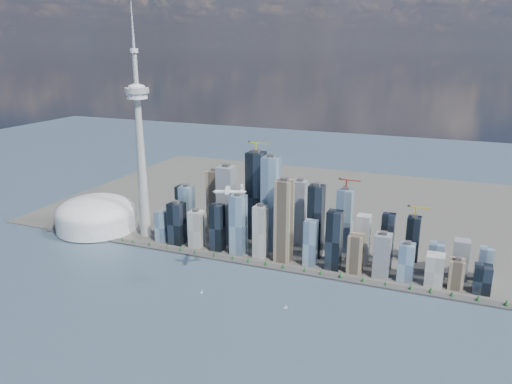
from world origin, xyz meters
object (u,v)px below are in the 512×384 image
at_px(sailboat_east, 286,307).
at_px(needle_tower, 140,142).
at_px(airplane, 229,191).
at_px(sailboat_west, 202,292).
at_px(dome_stadium, 96,215).

bearing_deg(sailboat_east, needle_tower, 158.90).
height_order(needle_tower, sailboat_east, needle_tower).
relative_size(airplane, sailboat_west, 6.68).
distance_m(needle_tower, dome_stadium, 241.40).
bearing_deg(airplane, sailboat_west, 179.37).
relative_size(sailboat_west, sailboat_east, 0.84).
height_order(needle_tower, sailboat_west, needle_tower).
relative_size(needle_tower, sailboat_west, 62.93).
xyz_separation_m(airplane, sailboat_west, (-51.49, -20.79, -199.52)).
height_order(dome_stadium, airplane, airplane).
height_order(needle_tower, airplane, needle_tower).
distance_m(dome_stadium, sailboat_east, 612.01).
bearing_deg(needle_tower, dome_stadium, -175.91).
height_order(dome_stadium, sailboat_west, dome_stadium).
bearing_deg(sailboat_east, sailboat_west, -173.64).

